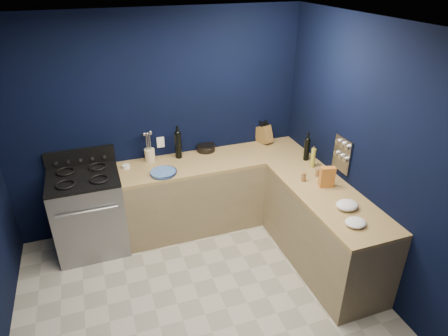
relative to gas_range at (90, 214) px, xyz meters
name	(u,v)px	position (x,y,z in m)	size (l,w,h in m)	color
floor	(205,315)	(0.93, -1.42, -0.47)	(3.50, 3.50, 0.02)	#AAA494
ceiling	(196,31)	(0.93, -1.42, 2.15)	(3.50, 3.50, 0.02)	silver
wall_back	(159,125)	(0.93, 0.34, 0.84)	(3.50, 0.02, 2.60)	black
wall_right	(381,167)	(2.69, -1.42, 0.84)	(0.02, 3.50, 2.60)	black
cab_back	(216,192)	(1.53, 0.02, -0.03)	(2.30, 0.63, 0.86)	#877552
top_back	(216,160)	(1.53, 0.02, 0.42)	(2.30, 0.63, 0.04)	brown
cab_right	(323,231)	(2.37, -1.13, -0.03)	(0.63, 1.67, 0.86)	#877552
top_right	(328,196)	(2.37, -1.13, 0.42)	(0.63, 1.67, 0.04)	brown
gas_range	(90,214)	(0.00, 0.00, 0.00)	(0.76, 0.66, 0.92)	gray
oven_door	(91,230)	(0.00, -0.32, -0.01)	(0.59, 0.02, 0.42)	black
cooktop	(83,178)	(0.00, 0.00, 0.48)	(0.76, 0.66, 0.03)	black
backguard	(80,157)	(0.00, 0.30, 0.58)	(0.76, 0.06, 0.20)	black
spice_panel	(342,154)	(2.67, -0.87, 0.72)	(0.02, 0.28, 0.38)	gray
wall_outlet	(161,142)	(0.93, 0.32, 0.62)	(0.09, 0.02, 0.13)	white
plate_stack	(163,173)	(0.85, -0.15, 0.46)	(0.28, 0.28, 0.04)	#30638F
ramekin	(126,166)	(0.48, 0.14, 0.46)	(0.09, 0.09, 0.04)	white
utensil_crock	(150,155)	(0.77, 0.23, 0.52)	(0.12, 0.12, 0.15)	beige
wine_bottle_back	(178,145)	(1.12, 0.20, 0.60)	(0.08, 0.08, 0.32)	black
lemon_basket	(206,148)	(1.48, 0.27, 0.48)	(0.23, 0.23, 0.09)	black
knife_block	(264,134)	(2.27, 0.27, 0.55)	(0.12, 0.20, 0.22)	brown
wine_bottle_right	(307,150)	(2.54, -0.37, 0.57)	(0.07, 0.07, 0.27)	black
oil_bottle	(313,158)	(2.52, -0.56, 0.56)	(0.05, 0.05, 0.23)	#A7A736
spice_jar_near	(304,177)	(2.25, -0.81, 0.49)	(0.05, 0.05, 0.10)	olive
spice_jar_far	(318,173)	(2.45, -0.77, 0.49)	(0.05, 0.05, 0.09)	olive
crouton_bag	(327,177)	(2.42, -0.99, 0.55)	(0.15, 0.07, 0.22)	#AC4327
towel_front	(347,205)	(2.38, -1.42, 0.48)	(0.22, 0.19, 0.08)	white
towel_end	(356,223)	(2.29, -1.68, 0.47)	(0.19, 0.17, 0.06)	white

